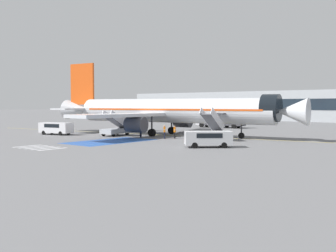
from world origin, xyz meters
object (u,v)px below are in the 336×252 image
at_px(service_van_1, 56,127).
at_px(ground_crew_2, 141,130).
at_px(boarding_stairs_forward, 212,132).
at_px(fuel_tanker, 221,118).
at_px(terminal_building, 333,106).
at_px(boarding_stairs_aft, 116,129).
at_px(ground_crew_0, 165,131).
at_px(service_van_0, 208,137).
at_px(ground_crew_1, 175,131).
at_px(airliner, 167,111).
at_px(traffic_cone_0, 113,132).

relative_size(service_van_1, ground_crew_2, 3.25).
xyz_separation_m(boarding_stairs_forward, service_van_1, (-23.96, -7.25, 0.10)).
height_order(fuel_tanker, service_van_1, fuel_tanker).
distance_m(ground_crew_2, terminal_building, 70.55).
distance_m(boarding_stairs_forward, boarding_stairs_aft, 15.88).
xyz_separation_m(boarding_stairs_aft, ground_crew_0, (9.28, 0.38, 0.11)).
relative_size(boarding_stairs_forward, boarding_stairs_aft, 1.00).
xyz_separation_m(ground_crew_2, terminal_building, (5.60, 70.25, 3.28)).
xyz_separation_m(service_van_0, ground_crew_1, (-9.93, 6.66, -0.07)).
height_order(boarding_stairs_forward, service_van_0, boarding_stairs_forward).
relative_size(airliner, service_van_1, 7.29).
bearing_deg(boarding_stairs_forward, airliner, 155.20).
relative_size(airliner, service_van_0, 7.96).
height_order(service_van_0, ground_crew_0, ground_crew_0).
xyz_separation_m(fuel_tanker, ground_crew_2, (3.37, -27.16, -0.88)).
bearing_deg(ground_crew_2, boarding_stairs_forward, 14.83).
distance_m(fuel_tanker, terminal_building, 44.08).
bearing_deg(traffic_cone_0, ground_crew_0, -8.53).
bearing_deg(service_van_0, fuel_tanker, 167.76).
bearing_deg(boarding_stairs_aft, ground_crew_0, -6.52).
relative_size(boarding_stairs_forward, traffic_cone_0, 11.36).
xyz_separation_m(boarding_stairs_aft, fuel_tanker, (1.74, 27.25, 0.91)).
distance_m(boarding_stairs_forward, service_van_0, 8.41).
relative_size(service_van_1, ground_crew_0, 3.03).
relative_size(ground_crew_2, terminal_building, 0.01).
distance_m(boarding_stairs_aft, service_van_0, 20.44).
bearing_deg(ground_crew_0, ground_crew_1, 124.70).
bearing_deg(fuel_tanker, boarding_stairs_aft, 169.35).
relative_size(boarding_stairs_forward, fuel_tanker, 0.53).
distance_m(airliner, service_van_0, 17.65).
relative_size(airliner, terminal_building, 0.30).
bearing_deg(boarding_stairs_aft, boarding_stairs_forward, -0.00).
distance_m(service_van_0, ground_crew_0, 11.80).
bearing_deg(ground_crew_2, ground_crew_0, 6.31).
height_order(boarding_stairs_forward, ground_crew_0, boarding_stairs_forward).
bearing_deg(airliner, service_van_1, -62.96).
distance_m(airliner, fuel_tanker, 22.37).
height_order(boarding_stairs_forward, fuel_tanker, boarding_stairs_forward).
height_order(service_van_1, terminal_building, terminal_building).
height_order(service_van_0, ground_crew_2, service_van_0).
bearing_deg(ground_crew_2, airliner, 85.97).
relative_size(fuel_tanker, ground_crew_1, 5.87).
bearing_deg(service_van_0, ground_crew_2, -150.18).
height_order(fuel_tanker, ground_crew_0, fuel_tanker).
height_order(airliner, terminal_building, airliner).
height_order(fuel_tanker, traffic_cone_0, fuel_tanker).
bearing_deg(service_van_1, terminal_building, 151.85).
relative_size(traffic_cone_0, terminal_building, 0.00).
bearing_deg(fuel_tanker, ground_crew_1, -169.14).
relative_size(fuel_tanker, traffic_cone_0, 21.28).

